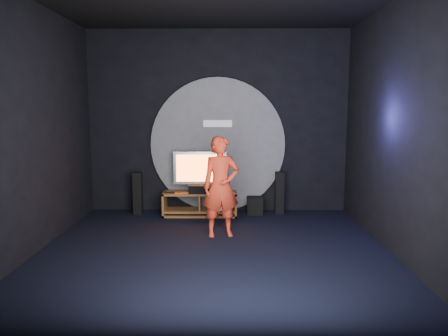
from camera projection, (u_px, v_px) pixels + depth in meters
The scene contains 14 objects.
floor at pixel (214, 251), 6.23m from camera, with size 5.00×5.00×0.00m, color black.
back_wall at pixel (218, 122), 8.46m from camera, with size 5.00×0.04×3.50m, color black.
front_wall at pixel (202, 144), 3.51m from camera, with size 5.00×0.04×3.50m, color black.
left_wall at pixel (32, 128), 6.01m from camera, with size 0.04×5.00×3.50m, color black.
right_wall at pixel (396, 128), 5.95m from camera, with size 0.04×5.00×3.50m, color black.
wall_disc_panel at pixel (218, 145), 8.46m from camera, with size 2.60×0.11×2.60m.
media_console at pixel (200, 205), 8.23m from camera, with size 1.38×0.45×0.45m.
tv at pixel (200, 170), 8.20m from camera, with size 1.00×0.22×0.76m.
center_speaker at pixel (200, 189), 8.06m from camera, with size 0.40×0.15×0.15m, color black.
remote at pixel (170, 193), 8.08m from camera, with size 0.18×0.05×0.02m, color black.
tower_speaker_left at pixel (138, 193), 8.30m from camera, with size 0.16×0.18×0.81m, color black.
tower_speaker_right at pixel (279, 193), 8.35m from camera, with size 0.16×0.18×0.81m, color black.
subwoofer at pixel (255, 206), 8.35m from camera, with size 0.30×0.30×0.33m, color black.
player at pixel (221, 187), 6.86m from camera, with size 0.58×0.38×1.59m, color red.
Camera 1 is at (0.22, -6.00, 2.05)m, focal length 35.00 mm.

